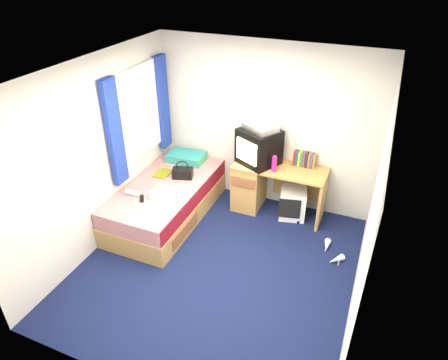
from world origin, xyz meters
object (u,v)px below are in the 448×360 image
at_px(vcr, 260,127).
at_px(towel, 163,193).
at_px(pillow, 186,157).
at_px(desk, 261,184).
at_px(storage_cube, 293,203).
at_px(picture_frame, 313,163).
at_px(water_bottle, 133,193).
at_px(crt_tv, 259,147).
at_px(colour_swatch_fan, 137,207).
at_px(bed, 167,200).
at_px(white_heels, 331,253).
at_px(handbag, 183,173).
at_px(remote_control, 142,199).
at_px(aerosol_can, 274,157).
at_px(magazine, 163,173).
at_px(pink_water_bottle, 274,164).

distance_m(vcr, towel, 1.58).
relative_size(pillow, towel, 1.99).
distance_m(desk, storage_cube, 0.54).
distance_m(picture_frame, water_bottle, 2.50).
xyz_separation_m(crt_tv, picture_frame, (0.75, 0.16, -0.18)).
bearing_deg(crt_tv, towel, -107.08).
xyz_separation_m(picture_frame, colour_swatch_fan, (-1.90, -1.53, -0.27)).
bearing_deg(picture_frame, storage_cube, -120.89).
xyz_separation_m(bed, pillow, (-0.05, 0.74, 0.33)).
bearing_deg(desk, towel, -135.69).
distance_m(desk, vcr, 0.89).
xyz_separation_m(crt_tv, colour_swatch_fan, (-1.15, -1.38, -0.46)).
height_order(bed, vcr, vcr).
bearing_deg(white_heels, pillow, 164.23).
bearing_deg(handbag, picture_frame, 2.90).
relative_size(desk, crt_tv, 1.97).
bearing_deg(bed, remote_control, -101.57).
bearing_deg(picture_frame, desk, -153.79).
bearing_deg(storage_cube, crt_tv, 163.60).
xyz_separation_m(picture_frame, aerosol_can, (-0.54, -0.09, 0.03)).
distance_m(pillow, aerosol_can, 1.40).
bearing_deg(white_heels, crt_tv, 151.49).
relative_size(handbag, water_bottle, 1.60).
bearing_deg(picture_frame, crt_tv, -154.77).
relative_size(handbag, white_heels, 0.72).
distance_m(picture_frame, remote_control, 2.39).
bearing_deg(storage_cube, colour_swatch_fan, -154.87).
height_order(vcr, water_bottle, vcr).
relative_size(magazine, white_heels, 0.63).
height_order(desk, magazine, desk).
xyz_separation_m(pillow, magazine, (-0.13, -0.50, -0.05)).
relative_size(pillow, desk, 0.43).
relative_size(vcr, remote_control, 2.78).
xyz_separation_m(towel, white_heels, (2.23, 0.34, -0.55)).
bearing_deg(water_bottle, pillow, 79.68).
bearing_deg(storage_cube, handbag, -176.76).
bearing_deg(bed, towel, -65.64).
bearing_deg(pillow, crt_tv, -0.04).
distance_m(colour_swatch_fan, remote_control, 0.19).
bearing_deg(crt_tv, pink_water_bottle, -1.23).
relative_size(desk, colour_swatch_fan, 5.91).
bearing_deg(bed, pillow, 93.84).
height_order(picture_frame, remote_control, picture_frame).
distance_m(crt_tv, aerosol_can, 0.27).
distance_m(pink_water_bottle, magazine, 1.63).
bearing_deg(towel, colour_swatch_fan, -115.34).
height_order(towel, water_bottle, towel).
bearing_deg(remote_control, bed, 45.74).
relative_size(bed, desk, 1.54).
relative_size(bed, water_bottle, 10.00).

